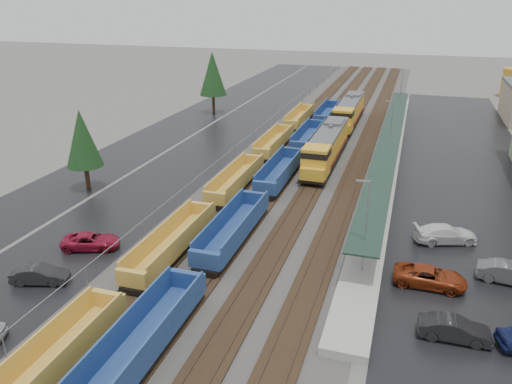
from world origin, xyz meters
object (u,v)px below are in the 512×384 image
locomotive_trail (349,112)px  parked_car_west_b (40,275)px  parked_car_east_e (510,274)px  parked_car_west_c (91,241)px  parked_car_east_b (430,277)px  parked_car_east_c (446,234)px  well_string_yellow (209,207)px  locomotive_lead (326,147)px  well_string_blue (260,197)px  parked_car_east_a (454,329)px

locomotive_trail → parked_car_west_b: locomotive_trail is taller
locomotive_trail → parked_car_east_e: (18.20, -44.59, -1.61)m
parked_car_west_c → parked_car_east_b: 27.78m
parked_car_east_b → parked_car_west_c: bearing=96.6°
parked_car_east_c → well_string_yellow: bearing=74.1°
locomotive_lead → parked_car_west_c: locomotive_lead is taller
well_string_yellow → parked_car_east_c: bearing=3.8°
well_string_yellow → parked_car_east_b: (20.45, -6.40, -0.37)m
parked_car_east_b → parked_car_east_c: 7.95m
locomotive_lead → parked_car_west_b: bearing=-114.4°
well_string_blue → parked_car_west_c: bearing=-131.0°
locomotive_lead → parked_car_west_b: size_ratio=4.67×
locomotive_trail → parked_car_west_c: size_ratio=4.04×
parked_car_west_c → parked_car_east_c: (29.03, 10.41, 0.12)m
parked_car_east_c → parked_car_east_e: size_ratio=1.17×
locomotive_trail → well_string_blue: bearing=-96.2°
well_string_blue → parked_car_east_b: 19.42m
well_string_yellow → well_string_blue: 5.60m
well_string_blue → parked_car_east_b: bearing=-32.1°
parked_car_east_a → well_string_blue: bearing=46.0°
parked_car_east_c → parked_car_west_b: bearing=99.4°
parked_car_west_b → parked_car_east_b: size_ratio=0.79×
locomotive_trail → well_string_blue: size_ratio=0.21×
locomotive_trail → well_string_yellow: (-8.00, -40.44, -1.27)m
parked_car_west_c → well_string_blue: bearing=-60.6°
well_string_blue → locomotive_lead: bearing=75.6°
locomotive_trail → well_string_yellow: bearing=-101.2°
locomotive_trail → parked_car_east_b: (12.45, -46.83, -1.63)m
locomotive_trail → parked_car_west_c: 51.73m
locomotive_lead → parked_car_east_a: 34.89m
well_string_yellow → parked_car_west_c: size_ratio=19.05×
parked_car_east_a → parked_car_east_b: parked_car_east_b is taller
well_string_yellow → well_string_blue: well_string_blue is taller
well_string_yellow → parked_car_west_b: size_ratio=22.01×
parked_car_east_e → locomotive_lead: bearing=44.0°
parked_car_west_b → parked_car_west_c: parked_car_west_b is taller
well_string_blue → parked_car_west_c: (-11.21, -12.88, -0.49)m
parked_car_west_b → parked_car_east_a: size_ratio=0.95×
parked_car_west_b → parked_car_east_a: 29.58m
locomotive_trail → well_string_yellow: 41.24m
parked_car_east_a → parked_car_west_c: bearing=81.6°
well_string_yellow → parked_car_east_a: 25.22m
parked_car_west_c → parked_car_east_a: 29.31m
parked_car_west_b → locomotive_trail: bearing=-32.6°
well_string_yellow → parked_car_east_a: size_ratio=20.82×
well_string_yellow → parked_car_west_c: (-7.21, -8.97, -0.43)m
locomotive_trail → parked_car_east_b: size_ratio=3.69×
well_string_yellow → parked_car_west_b: 16.73m
locomotive_trail → locomotive_lead: bearing=-90.0°
well_string_blue → parked_car_east_a: bearing=-42.6°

